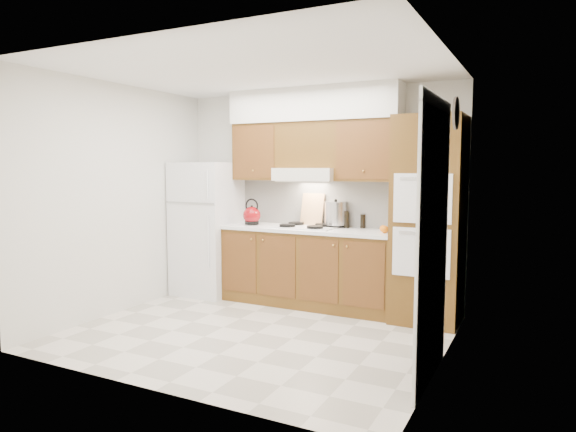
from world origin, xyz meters
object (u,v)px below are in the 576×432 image
object	(u,v)px
oven_cabinet	(429,220)
stock_pot	(336,214)
fridge	(208,228)
kettle	(252,215)

from	to	relation	value
oven_cabinet	stock_pot	distance (m)	1.16
fridge	stock_pot	bearing A→B (deg)	8.25
oven_cabinet	kettle	bearing A→B (deg)	-179.36
stock_pot	fridge	bearing A→B (deg)	-171.75
kettle	stock_pot	distance (m)	1.06
kettle	fridge	bearing A→B (deg)	-160.77
fridge	oven_cabinet	distance (m)	2.86
kettle	stock_pot	world-z (taller)	stock_pot
kettle	stock_pot	xyz separation A→B (m)	(1.03, 0.24, 0.05)
oven_cabinet	stock_pot	world-z (taller)	oven_cabinet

